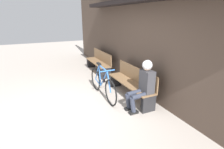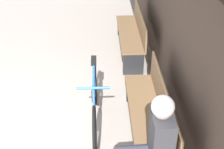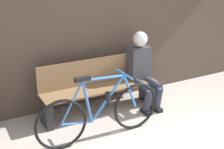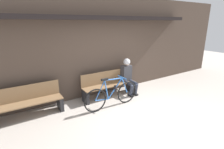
% 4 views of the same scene
% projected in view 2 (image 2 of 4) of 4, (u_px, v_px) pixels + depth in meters
% --- Properties ---
extents(ground_plane, '(24.00, 24.00, 0.00)m').
position_uv_depth(ground_plane, '(10.00, 147.00, 4.00)').
color(ground_plane, '#ADA399').
extents(storefront_wall, '(12.00, 0.56, 3.20)m').
position_uv_depth(storefront_wall, '(202.00, 24.00, 3.19)').
color(storefront_wall, '#4C3D33').
rests_on(storefront_wall, ground_plane).
extents(park_bench_near, '(1.82, 0.42, 0.83)m').
position_uv_depth(park_bench_near, '(151.00, 116.00, 3.93)').
color(park_bench_near, brown).
rests_on(park_bench_near, ground_plane).
extents(bicycle, '(1.75, 0.40, 0.91)m').
position_uv_depth(bicycle, '(95.00, 102.00, 4.19)').
color(bicycle, black).
rests_on(bicycle, ground_plane).
extents(person_seated, '(0.34, 0.62, 1.20)m').
position_uv_depth(person_seated, '(152.00, 138.00, 3.18)').
color(person_seated, '#2D3342').
rests_on(person_seated, ground_plane).
extents(park_bench_far, '(1.73, 0.42, 0.83)m').
position_uv_depth(park_bench_far, '(132.00, 34.00, 6.00)').
color(park_bench_far, brown).
rests_on(park_bench_far, ground_plane).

